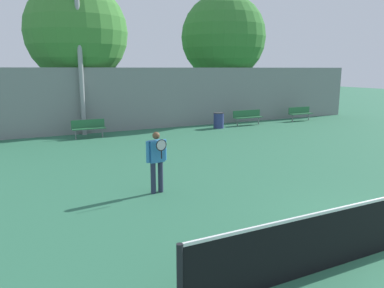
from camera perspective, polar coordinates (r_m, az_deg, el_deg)
tennis_player at (r=10.17m, az=-5.41°, el=-2.19°), size 0.61×0.43×1.70m
bench_courtside_near at (r=22.79m, az=8.45°, el=4.28°), size 1.93×0.40×0.89m
bench_courtside_far at (r=19.04m, az=-15.49°, el=2.58°), size 1.62×0.40×0.89m
bench_by_gate at (r=25.38m, az=16.14°, el=4.68°), size 1.73×0.40×0.89m
light_pole_far_right at (r=19.90m, az=-16.88°, el=15.97°), size 0.90×0.60×8.40m
trash_bin at (r=21.46m, az=4.09°, el=3.63°), size 0.61×0.61×0.89m
back_fence at (r=21.01m, az=-7.41°, el=6.83°), size 30.21×0.06×3.40m
tree_green_tall at (r=22.41m, az=-17.17°, el=15.93°), size 5.57×5.57×8.09m
tree_green_broad at (r=25.79m, az=4.80°, el=15.86°), size 5.58×5.58×8.17m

